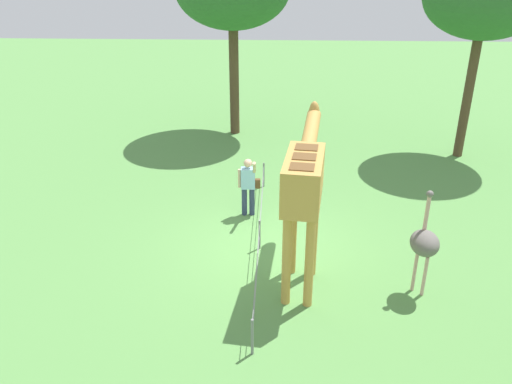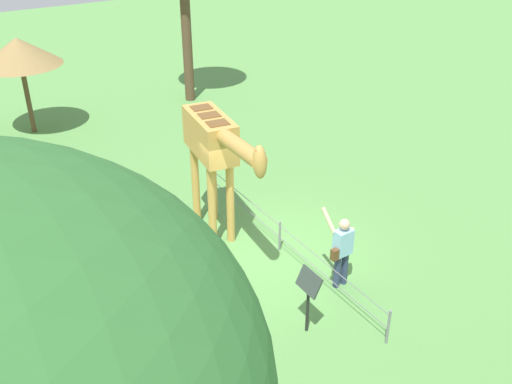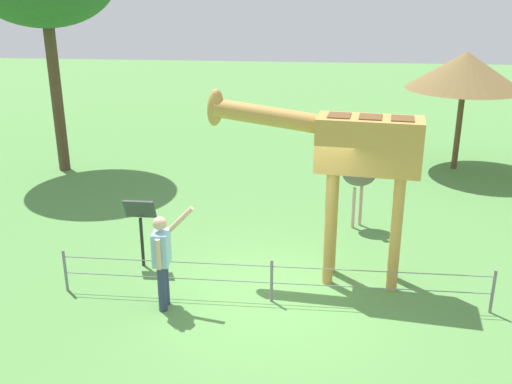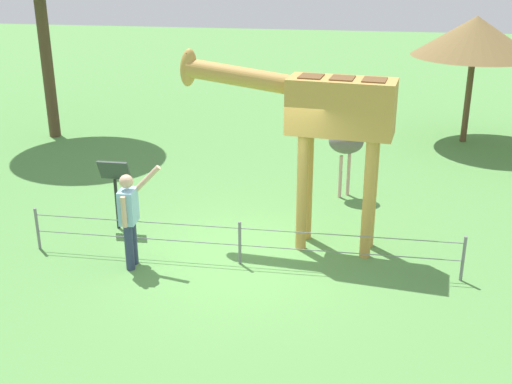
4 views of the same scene
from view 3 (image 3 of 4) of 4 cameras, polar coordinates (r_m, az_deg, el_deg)
name	(u,v)px [view 3 (image 3 of 4)]	position (r m, az deg, el deg)	size (l,w,h in m)	color
ground_plane	(272,294)	(10.04, 1.62, -9.90)	(60.00, 60.00, 0.00)	#568E47
giraffe	(351,154)	(9.77, 9.22, 3.69)	(3.65, 0.95, 3.30)	#C69347
visitor	(162,256)	(9.37, -9.12, -6.22)	(0.64, 0.58, 1.70)	navy
ostrich	(359,174)	(12.40, 10.00, 1.70)	(0.70, 0.56, 2.25)	#CC9E93
shade_hut_far	(465,71)	(16.86, 19.74, 11.06)	(3.11, 3.11, 3.23)	brown
info_sign	(140,218)	(10.76, -11.21, -2.53)	(0.56, 0.21, 1.32)	black
wire_fence	(272,279)	(9.64, 1.53, -8.50)	(7.05, 0.05, 0.75)	slate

